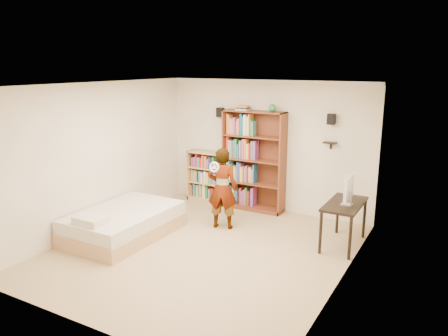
# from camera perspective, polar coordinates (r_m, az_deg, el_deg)

# --- Properties ---
(ground) EXTENTS (4.50, 5.00, 0.01)m
(ground) POSITION_cam_1_polar(r_m,az_deg,el_deg) (7.37, -2.70, -10.66)
(ground) COLOR tan
(ground) RESTS_ON ground
(room_shell) EXTENTS (4.52, 5.02, 2.71)m
(room_shell) POSITION_cam_1_polar(r_m,az_deg,el_deg) (6.85, -2.86, 2.92)
(room_shell) COLOR white
(room_shell) RESTS_ON ground
(crown_molding) EXTENTS (4.50, 5.00, 0.06)m
(crown_molding) POSITION_cam_1_polar(r_m,az_deg,el_deg) (6.74, -2.95, 10.54)
(crown_molding) COLOR silver
(crown_molding) RESTS_ON room_shell
(speaker_left) EXTENTS (0.14, 0.12, 0.20)m
(speaker_left) POSITION_cam_1_polar(r_m,az_deg,el_deg) (9.38, -0.51, 7.28)
(speaker_left) COLOR black
(speaker_left) RESTS_ON room_shell
(speaker_right) EXTENTS (0.14, 0.12, 0.20)m
(speaker_right) POSITION_cam_1_polar(r_m,az_deg,el_deg) (8.46, 13.84, 6.21)
(speaker_right) COLOR black
(speaker_right) RESTS_ON room_shell
(wall_shelf) EXTENTS (0.25, 0.16, 0.02)m
(wall_shelf) POSITION_cam_1_polar(r_m,az_deg,el_deg) (8.53, 13.69, 3.22)
(wall_shelf) COLOR black
(wall_shelf) RESTS_ON room_shell
(tall_bookshelf) EXTENTS (1.32, 0.38, 2.08)m
(tall_bookshelf) POSITION_cam_1_polar(r_m,az_deg,el_deg) (9.07, 3.89, 0.89)
(tall_bookshelf) COLOR brown
(tall_bookshelf) RESTS_ON ground
(low_bookshelf) EXTENTS (0.90, 0.34, 1.12)m
(low_bookshelf) POSITION_cam_1_polar(r_m,az_deg,el_deg) (9.73, -2.19, -1.13)
(low_bookshelf) COLOR tan
(low_bookshelf) RESTS_ON ground
(computer_desk) EXTENTS (0.55, 1.11, 0.75)m
(computer_desk) POSITION_cam_1_polar(r_m,az_deg,el_deg) (7.68, 15.33, -7.09)
(computer_desk) COLOR black
(computer_desk) RESTS_ON ground
(imac) EXTENTS (0.11, 0.49, 0.49)m
(imac) POSITION_cam_1_polar(r_m,az_deg,el_deg) (7.39, 15.82, -2.87)
(imac) COLOR silver
(imac) RESTS_ON computer_desk
(daybed) EXTENTS (1.33, 2.04, 0.60)m
(daybed) POSITION_cam_1_polar(r_m,az_deg,el_deg) (8.03, -12.95, -6.62)
(daybed) COLOR white
(daybed) RESTS_ON ground
(person) EXTENTS (0.64, 0.51, 1.53)m
(person) POSITION_cam_1_polar(r_m,az_deg,el_deg) (8.08, -0.23, -2.67)
(person) COLOR black
(person) RESTS_ON ground
(wii_wheel) EXTENTS (0.19, 0.07, 0.20)m
(wii_wheel) POSITION_cam_1_polar(r_m,az_deg,el_deg) (7.72, -1.27, 0.12)
(wii_wheel) COLOR silver
(wii_wheel) RESTS_ON person
(navy_bag) EXTENTS (0.35, 0.26, 0.42)m
(navy_bag) POSITION_cam_1_polar(r_m,az_deg,el_deg) (9.59, 0.54, -3.51)
(navy_bag) COLOR black
(navy_bag) RESTS_ON ground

